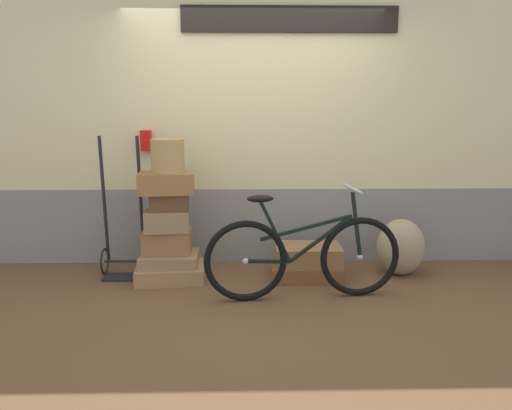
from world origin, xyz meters
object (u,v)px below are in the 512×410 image
at_px(suitcase_0, 170,272).
at_px(burlap_sack, 401,247).
at_px(suitcase_5, 167,183).
at_px(wicker_basket, 168,156).
at_px(luggage_trolley, 124,242).
at_px(suitcase_2, 167,241).
at_px(suitcase_3, 167,220).
at_px(suitcase_7, 308,255).
at_px(suitcase_6, 306,271).
at_px(bicycle, 303,256).
at_px(suitcase_1, 170,259).
at_px(suitcase_4, 170,202).

distance_m(suitcase_0, burlap_sack, 2.20).
xyz_separation_m(suitcase_5, wicker_basket, (0.02, 0.01, 0.24)).
height_order(suitcase_0, burlap_sack, burlap_sack).
bearing_deg(luggage_trolley, burlap_sack, -0.92).
height_order(suitcase_2, suitcase_5, suitcase_5).
bearing_deg(suitcase_3, suitcase_2, 101.14).
bearing_deg(suitcase_7, wicker_basket, -178.90).
height_order(suitcase_5, burlap_sack, suitcase_5).
relative_size(suitcase_2, burlap_sack, 0.80).
bearing_deg(burlap_sack, suitcase_0, -177.11).
bearing_deg(luggage_trolley, suitcase_5, -17.51).
relative_size(suitcase_6, wicker_basket, 2.16).
distance_m(suitcase_5, burlap_sack, 2.29).
xyz_separation_m(luggage_trolley, bicycle, (1.63, -0.63, 0.04)).
bearing_deg(bicycle, burlap_sack, 30.13).
height_order(suitcase_7, luggage_trolley, luggage_trolley).
distance_m(suitcase_5, wicker_basket, 0.24).
height_order(suitcase_3, suitcase_6, suitcase_3).
bearing_deg(suitcase_1, suitcase_5, 103.24).
relative_size(luggage_trolley, bicycle, 0.80).
xyz_separation_m(suitcase_2, suitcase_6, (1.29, -0.02, -0.29)).
distance_m(suitcase_0, wicker_basket, 1.09).
relative_size(suitcase_0, suitcase_1, 1.18).
xyz_separation_m(suitcase_0, suitcase_1, (-0.00, 0.00, 0.13)).
relative_size(suitcase_3, luggage_trolley, 0.30).
xyz_separation_m(suitcase_5, bicycle, (1.19, -0.49, -0.55)).
distance_m(suitcase_6, suitcase_7, 0.16).
bearing_deg(suitcase_7, suitcase_1, -177.85).
bearing_deg(luggage_trolley, suitcase_1, -18.66).
xyz_separation_m(suitcase_0, suitcase_6, (1.27, 0.03, -0.00)).
bearing_deg(suitcase_2, burlap_sack, 0.22).
height_order(suitcase_1, suitcase_2, suitcase_2).
bearing_deg(suitcase_3, suitcase_7, -3.82).
height_order(suitcase_3, suitcase_4, suitcase_4).
distance_m(suitcase_1, suitcase_7, 1.29).
xyz_separation_m(suitcase_5, suitcase_7, (1.29, 0.02, -0.69)).
height_order(suitcase_2, suitcase_3, suitcase_3).
bearing_deg(suitcase_4, burlap_sack, -0.06).
height_order(suitcase_0, suitcase_5, suitcase_5).
xyz_separation_m(suitcase_4, suitcase_5, (-0.02, 0.01, 0.17)).
bearing_deg(suitcase_7, suitcase_4, -177.72).
xyz_separation_m(suitcase_1, wicker_basket, (0.01, 0.02, 0.96)).
distance_m(suitcase_6, bicycle, 0.59).
bearing_deg(suitcase_5, suitcase_1, -80.96).
bearing_deg(suitcase_2, suitcase_5, -64.41).
relative_size(suitcase_1, wicker_basket, 1.76).
bearing_deg(burlap_sack, suitcase_6, -174.85).
bearing_deg(bicycle, luggage_trolley, 159.00).
relative_size(suitcase_0, suitcase_3, 1.57).
relative_size(suitcase_2, suitcase_6, 0.67).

